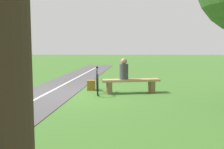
{
  "coord_description": "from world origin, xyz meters",
  "views": [
    {
      "loc": [
        -1.6,
        9.12,
        1.68
      ],
      "look_at": [
        -1.42,
        2.38,
        0.95
      ],
      "focal_mm": 42.35,
      "sensor_mm": 36.0,
      "label": 1
    }
  ],
  "objects_px": {
    "bench": "(131,83)",
    "backpack": "(91,85)",
    "bicycle": "(97,82)",
    "person_seated": "(124,70)"
  },
  "relations": [
    {
      "from": "bench",
      "to": "bicycle",
      "type": "height_order",
      "value": "bicycle"
    },
    {
      "from": "backpack",
      "to": "bench",
      "type": "bearing_deg",
      "value": 159.36
    },
    {
      "from": "person_seated",
      "to": "backpack",
      "type": "relative_size",
      "value": 1.97
    },
    {
      "from": "bicycle",
      "to": "backpack",
      "type": "distance_m",
      "value": 0.64
    },
    {
      "from": "bench",
      "to": "backpack",
      "type": "bearing_deg",
      "value": -31.02
    },
    {
      "from": "person_seated",
      "to": "bicycle",
      "type": "bearing_deg",
      "value": -14.12
    },
    {
      "from": "bicycle",
      "to": "backpack",
      "type": "height_order",
      "value": "bicycle"
    },
    {
      "from": "bicycle",
      "to": "person_seated",
      "type": "bearing_deg",
      "value": 80.33
    },
    {
      "from": "bench",
      "to": "bicycle",
      "type": "relative_size",
      "value": 1.15
    },
    {
      "from": "bench",
      "to": "backpack",
      "type": "relative_size",
      "value": 5.55
    }
  ]
}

